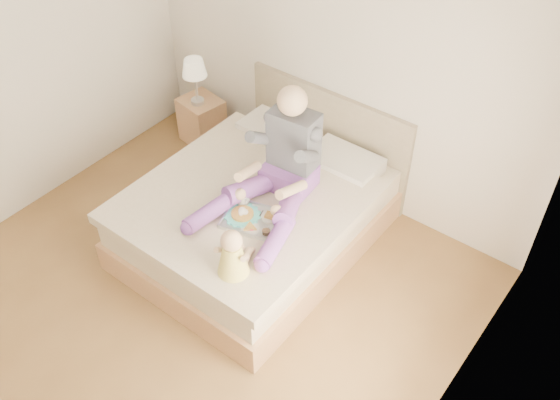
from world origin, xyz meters
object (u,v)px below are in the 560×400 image
Objects in this scene: bed at (261,210)px; baby at (233,255)px; nightstand at (202,120)px; tray at (253,217)px; adult at (280,168)px.

bed is 5.64× the size of baby.
baby is at bearing -62.43° from bed.
bed is at bearing -18.49° from nightstand.
tray is at bearing -58.55° from bed.
bed is 4.10× the size of tray.
baby is at bearing -82.11° from tray.
adult is 3.02× the size of baby.
bed is 1.87× the size of adult.
baby is (0.22, -0.48, 0.13)m from tray.
adult reaches higher than bed.
tray reaches higher than nightstand.
bed is 0.61m from adult.
adult is 0.44m from tray.
tray is 1.38× the size of baby.
nightstand is at bearing 125.96° from baby.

